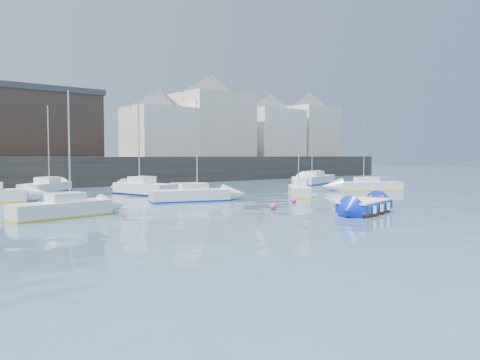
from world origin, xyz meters
TOP-DOWN VIEW (x-y plane):
  - water at (0.00, 0.00)m, footprint 220.00×220.00m
  - quay_wall at (0.00, 35.00)m, footprint 90.00×5.00m
  - land_strip at (0.00, 53.00)m, footprint 90.00×32.00m
  - bldg_east_a at (20.00, 42.00)m, footprint 13.36×13.36m
  - bldg_east_b at (31.00, 41.50)m, footprint 11.88×11.88m
  - bldg_east_c at (40.00, 41.50)m, footprint 11.14×11.14m
  - bldg_east_d at (11.00, 41.50)m, footprint 11.14×11.14m
  - warehouse at (-6.00, 43.00)m, footprint 16.40×10.40m
  - blue_dinghy at (1.27, 3.03)m, footprint 4.17×2.48m
  - sailboat_a at (-11.81, 11.91)m, footprint 5.10×2.18m
  - sailboat_b at (-2.11, 14.79)m, footprint 5.62×3.28m
  - sailboat_c at (6.50, 12.71)m, footprint 4.00×4.19m
  - sailboat_d at (15.70, 12.74)m, footprint 5.60×4.67m
  - sailboat_f at (-1.93, 21.70)m, footprint 2.96×5.94m
  - sailboat_g at (19.46, 22.46)m, footprint 7.46×4.48m
  - sailboat_h at (-7.29, 28.76)m, footprint 5.39×5.26m
  - buoy_near at (-1.20, 7.58)m, footprint 0.39×0.39m
  - buoy_mid at (2.47, 9.42)m, footprint 0.35×0.35m
  - buoy_far at (-1.74, 18.12)m, footprint 0.46×0.46m

SIDE VIEW (x-z plane):
  - water at x=0.00m, z-range 0.00..0.00m
  - buoy_near at x=-1.20m, z-range -0.19..0.19m
  - buoy_mid at x=2.47m, z-range -0.17..0.17m
  - buoy_far at x=-1.74m, z-range -0.23..0.23m
  - blue_dinghy at x=1.27m, z-range 0.04..0.78m
  - sailboat_d at x=15.70m, z-range -3.13..4.00m
  - sailboat_c at x=6.50m, z-range -2.45..3.34m
  - sailboat_b at x=-2.11m, z-range -2.99..3.89m
  - sailboat_a at x=-11.81m, z-range -2.76..3.66m
  - sailboat_h at x=-7.29m, z-range -3.20..4.15m
  - sailboat_g at x=19.46m, z-range -3.99..5.01m
  - sailboat_f at x=-1.93m, z-range -3.18..4.22m
  - land_strip at x=0.00m, z-range 0.00..2.80m
  - quay_wall at x=0.00m, z-range 0.00..3.00m
  - warehouse at x=-6.00m, z-range 2.82..10.42m
  - bldg_east_d at x=11.00m, z-range 2.89..11.84m
  - bldg_east_b at x=31.00m, z-range 2.89..12.84m
  - bldg_east_c at x=40.00m, z-range 2.90..13.85m
  - bldg_east_a at x=20.00m, z-range 2.91..14.71m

